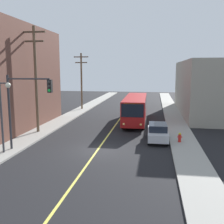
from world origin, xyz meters
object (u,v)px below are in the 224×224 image
object	(u,v)px
utility_pole_mid	(81,78)
utility_pole_near	(36,75)
street_lamp_left	(4,107)
traffic_signal_left_corner	(27,99)
city_bus	(135,108)
parked_car_silver	(158,132)
fire_hydrant	(180,137)

from	to	relation	value
utility_pole_mid	utility_pole_near	bearing A→B (deg)	-90.27
utility_pole_mid	street_lamp_left	xyz separation A→B (m)	(0.54, -23.95, -1.43)
utility_pole_near	utility_pole_mid	size ratio (longest dim) A/B	1.18
traffic_signal_left_corner	city_bus	bearing A→B (deg)	61.06
parked_car_silver	traffic_signal_left_corner	xyz separation A→B (m)	(-10.32, -4.91, 3.46)
utility_pole_near	street_lamp_left	bearing A→B (deg)	-85.01
fire_hydrant	utility_pole_near	bearing A→B (deg)	172.58
city_bus	utility_pole_near	xyz separation A→B (m)	(-9.65, -7.60, 4.20)
street_lamp_left	traffic_signal_left_corner	bearing A→B (deg)	34.45
parked_car_silver	utility_pole_near	xyz separation A→B (m)	(-12.36, 1.25, 5.18)
parked_car_silver	street_lamp_left	world-z (taller)	street_lamp_left
parked_car_silver	traffic_signal_left_corner	size ratio (longest dim) A/B	0.74
city_bus	parked_car_silver	distance (m)	9.31
city_bus	traffic_signal_left_corner	size ratio (longest dim) A/B	2.03
utility_pole_near	traffic_signal_left_corner	bearing A→B (deg)	-71.70
city_bus	utility_pole_near	world-z (taller)	utility_pole_near
utility_pole_near	traffic_signal_left_corner	size ratio (longest dim) A/B	1.79
utility_pole_mid	fire_hydrant	world-z (taller)	utility_pole_mid
utility_pole_mid	street_lamp_left	size ratio (longest dim) A/B	1.65
city_bus	street_lamp_left	bearing A→B (deg)	-121.49
traffic_signal_left_corner	fire_hydrant	distance (m)	13.52
parked_car_silver	utility_pole_mid	xyz separation A→B (m)	(-12.28, 18.07, 4.33)
street_lamp_left	fire_hydrant	distance (m)	14.99
street_lamp_left	fire_hydrant	xyz separation A→B (m)	(13.68, 5.27, -3.16)
fire_hydrant	street_lamp_left	bearing A→B (deg)	-158.92
utility_pole_mid	city_bus	bearing A→B (deg)	-43.91
utility_pole_near	fire_hydrant	bearing A→B (deg)	-7.42
street_lamp_left	fire_hydrant	world-z (taller)	street_lamp_left
city_bus	fire_hydrant	distance (m)	10.62
traffic_signal_left_corner	fire_hydrant	xyz separation A→B (m)	(12.26, 4.30, -3.72)
utility_pole_mid	parked_car_silver	bearing A→B (deg)	-55.80
city_bus	utility_pole_mid	bearing A→B (deg)	136.09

